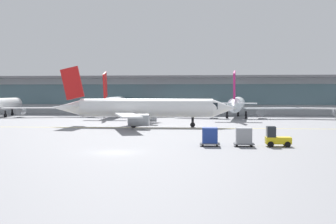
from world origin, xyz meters
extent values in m
plane|color=gray|center=(0.00, 0.00, 0.00)|extent=(400.00, 400.00, 0.00)
cube|color=yellow|center=(-2.42, 30.78, 0.00)|extent=(109.95, 4.10, 0.01)
cube|color=#9EA3A8|center=(0.00, 80.28, 4.50)|extent=(199.92, 8.00, 9.00)
cube|color=slate|center=(0.00, 76.20, 4.95)|extent=(191.93, 0.16, 5.04)
cube|color=slate|center=(0.00, 78.78, 9.30)|extent=(207.92, 11.00, 0.60)
cylinder|color=white|center=(-39.82, 58.87, 2.82)|extent=(3.75, 19.85, 2.74)
cone|color=white|center=(-40.41, 70.37, 2.82)|extent=(2.77, 3.42, 2.60)
cube|color=black|center=(-40.29, 68.18, 3.16)|extent=(2.26, 2.57, 0.96)
cube|color=white|center=(-32.73, 57.61, 2.07)|extent=(11.51, 6.11, 0.23)
cylinder|color=#999EA3|center=(-35.05, 58.71, 1.31)|extent=(1.84, 2.99, 1.69)
cylinder|color=black|center=(-40.17, 65.77, 0.73)|extent=(0.35, 0.35, 1.45)
cylinder|color=black|center=(-40.17, 65.77, 0.36)|extent=(0.48, 0.75, 0.73)
cylinder|color=black|center=(-37.88, 57.35, 0.73)|extent=(0.35, 0.35, 1.45)
cylinder|color=black|center=(-37.88, 57.35, 0.36)|extent=(0.48, 0.75, 0.73)
cylinder|color=white|center=(-14.70, 62.95, 3.00)|extent=(4.46, 21.13, 2.91)
cone|color=white|center=(-15.61, 75.15, 3.00)|extent=(3.02, 3.69, 2.77)
cube|color=black|center=(-15.44, 72.83, 3.36)|extent=(2.46, 2.78, 1.02)
cone|color=white|center=(-13.75, 50.17, 3.00)|extent=(2.82, 4.83, 2.48)
cube|color=white|center=(-22.01, 60.69, 2.20)|extent=(12.30, 5.13, 0.24)
cylinder|color=#999EA3|center=(-19.71, 62.15, 1.39)|extent=(2.02, 3.21, 1.80)
cube|color=white|center=(-7.14, 61.80, 2.20)|extent=(12.20, 6.73, 0.24)
cylinder|color=#999EA3|center=(-9.63, 62.90, 1.39)|extent=(2.02, 3.21, 1.80)
cube|color=red|center=(-13.82, 51.10, 6.94)|extent=(0.60, 3.94, 5.49)
cube|color=white|center=(-15.98, 51.28, 3.44)|extent=(4.42, 2.37, 0.21)
cube|color=white|center=(-11.71, 51.60, 3.44)|extent=(4.42, 2.37, 0.21)
cylinder|color=black|center=(-15.25, 70.27, 0.77)|extent=(0.38, 0.38, 1.54)
cylinder|color=black|center=(-15.25, 70.27, 0.39)|extent=(0.53, 0.80, 0.77)
cylinder|color=black|center=(-16.54, 61.10, 0.77)|extent=(0.38, 0.38, 1.54)
cylinder|color=black|center=(-16.54, 61.10, 0.39)|extent=(0.53, 0.80, 0.77)
cylinder|color=black|center=(-12.61, 61.39, 0.77)|extent=(0.38, 0.38, 1.54)
cylinder|color=black|center=(-12.61, 61.39, 0.39)|extent=(0.53, 0.80, 0.77)
cylinder|color=white|center=(12.57, 60.48, 3.00)|extent=(4.16, 21.11, 2.91)
cone|color=white|center=(13.31, 72.69, 3.00)|extent=(2.97, 3.66, 2.77)
cube|color=black|center=(13.17, 70.37, 3.36)|extent=(2.43, 2.75, 1.02)
cone|color=white|center=(11.81, 47.68, 3.00)|extent=(2.75, 4.80, 2.48)
cube|color=white|center=(5.03, 59.22, 2.20)|extent=(12.22, 6.58, 0.24)
cylinder|color=#999EA3|center=(7.50, 60.35, 1.39)|extent=(1.98, 3.19, 1.80)
cube|color=white|center=(19.91, 58.32, 2.20)|extent=(12.30, 5.29, 0.24)
cylinder|color=#999EA3|center=(17.59, 59.75, 1.39)|extent=(1.98, 3.19, 1.80)
cube|color=#B21E66|center=(11.86, 48.61, 6.94)|extent=(0.54, 3.94, 5.49)
cube|color=white|center=(9.74, 49.09, 3.44)|extent=(4.40, 2.31, 0.21)
cube|color=white|center=(14.02, 48.83, 3.44)|extent=(4.40, 2.31, 0.21)
cylinder|color=black|center=(13.01, 67.81, 0.77)|extent=(0.38, 0.38, 1.54)
cylinder|color=black|center=(13.01, 67.81, 0.39)|extent=(0.52, 0.80, 0.77)
cylinder|color=black|center=(10.50, 58.89, 0.77)|extent=(0.38, 0.38, 1.54)
cylinder|color=black|center=(10.50, 58.89, 0.39)|extent=(0.52, 0.80, 0.77)
cylinder|color=black|center=(14.44, 58.65, 0.77)|extent=(0.38, 0.38, 1.54)
cylinder|color=black|center=(14.44, 58.65, 0.39)|extent=(0.52, 0.80, 0.77)
cube|color=white|center=(30.65, 58.29, 2.20)|extent=(12.17, 6.94, 0.24)
cylinder|color=white|center=(-2.42, 32.78, 3.06)|extent=(21.47, 3.70, 2.97)
cone|color=white|center=(10.04, 33.21, 3.06)|extent=(3.66, 2.94, 2.82)
cube|color=black|center=(7.67, 33.13, 3.43)|extent=(2.75, 2.41, 1.04)
cone|color=white|center=(-15.48, 32.34, 3.06)|extent=(4.83, 2.68, 2.52)
cube|color=white|center=(-4.43, 40.32, 2.24)|extent=(5.69, 12.54, 0.24)
cylinder|color=#999EA3|center=(-3.03, 37.92, 1.41)|extent=(3.20, 1.94, 1.83)
cube|color=white|center=(-3.91, 25.13, 2.24)|extent=(6.43, 12.49, 0.24)
cylinder|color=#999EA3|center=(-2.68, 27.62, 1.41)|extent=(3.20, 1.94, 1.83)
cube|color=red|center=(-14.53, 32.37, 7.07)|extent=(4.01, 0.45, 5.59)
cube|color=white|center=(-14.25, 34.57, 3.50)|extent=(2.24, 4.44, 0.21)
cube|color=white|center=(-14.11, 30.20, 3.50)|extent=(2.24, 4.44, 0.21)
cylinder|color=black|center=(5.06, 33.04, 0.79)|extent=(0.38, 0.38, 1.57)
cylinder|color=black|center=(5.06, 33.04, 0.39)|extent=(0.80, 0.51, 0.79)
cylinder|color=black|center=(-4.24, 34.73, 0.79)|extent=(0.38, 0.38, 1.57)
cylinder|color=black|center=(-4.24, 34.73, 0.39)|extent=(0.80, 0.51, 0.79)
cylinder|color=black|center=(-4.10, 30.72, 0.79)|extent=(0.38, 0.38, 1.57)
cylinder|color=black|center=(-4.10, 30.72, 0.39)|extent=(0.80, 0.51, 0.79)
cube|color=yellow|center=(15.81, 6.84, 0.65)|extent=(2.67, 1.53, 0.70)
cube|color=#1E2328|center=(15.06, 6.80, 1.55)|extent=(0.96, 1.28, 1.10)
cylinder|color=black|center=(16.62, 7.58, 0.30)|extent=(0.61, 0.25, 0.60)
cylinder|color=black|center=(16.69, 6.18, 0.30)|extent=(0.61, 0.25, 0.60)
cylinder|color=black|center=(14.92, 7.50, 0.30)|extent=(0.61, 0.25, 0.60)
cylinder|color=black|center=(14.99, 6.10, 0.30)|extent=(0.61, 0.25, 0.60)
cube|color=#595B60|center=(12.27, 6.66, 0.28)|extent=(2.18, 1.70, 0.12)
cube|color=gray|center=(12.27, 6.66, 1.14)|extent=(1.67, 1.58, 1.60)
cylinder|color=black|center=(12.98, 7.40, 0.11)|extent=(0.22, 0.11, 0.22)
cylinder|color=black|center=(13.05, 6.00, 0.11)|extent=(0.22, 0.11, 0.22)
cylinder|color=black|center=(11.48, 7.32, 0.11)|extent=(0.22, 0.11, 0.22)
cylinder|color=black|center=(11.55, 5.93, 0.11)|extent=(0.22, 0.11, 0.22)
cube|color=#595B60|center=(8.73, 6.49, 0.28)|extent=(2.18, 1.70, 0.12)
cube|color=navy|center=(8.73, 6.49, 1.14)|extent=(1.67, 1.58, 1.60)
cylinder|color=black|center=(9.44, 7.22, 0.11)|extent=(0.22, 0.11, 0.22)
cylinder|color=black|center=(9.51, 5.82, 0.11)|extent=(0.22, 0.11, 0.22)
cylinder|color=black|center=(7.95, 7.15, 0.11)|extent=(0.22, 0.11, 0.22)
cylinder|color=black|center=(8.02, 5.75, 0.11)|extent=(0.22, 0.11, 0.22)
camera|label=1|loc=(10.51, -44.73, 5.77)|focal=52.28mm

